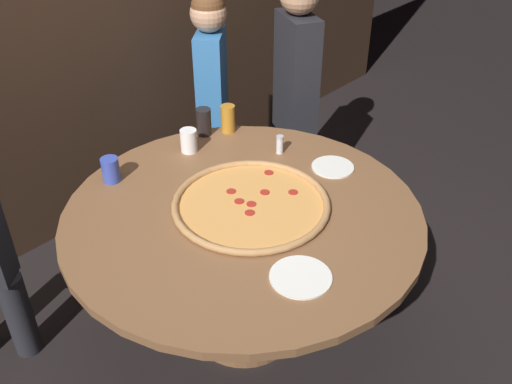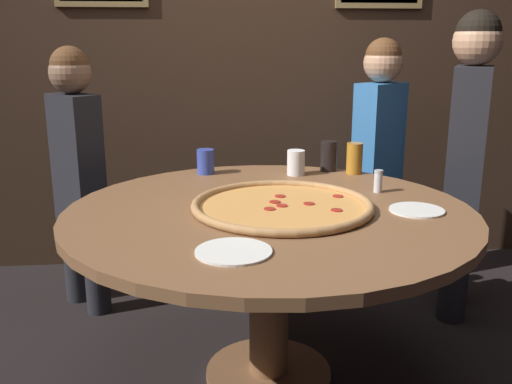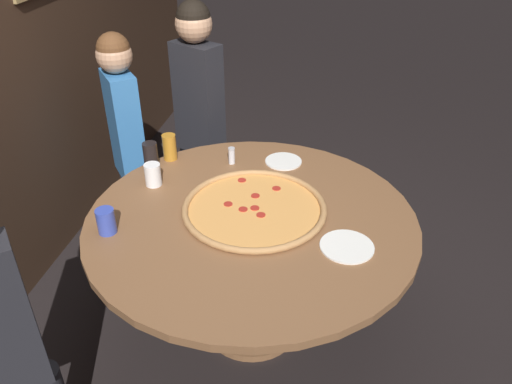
# 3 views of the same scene
# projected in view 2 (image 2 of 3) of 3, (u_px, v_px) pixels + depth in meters

# --- Properties ---
(ground_plane) EXTENTS (24.00, 24.00, 0.00)m
(ground_plane) POSITION_uv_depth(u_px,v_px,m) (268.00, 377.00, 2.39)
(ground_plane) COLOR black
(back_wall) EXTENTS (6.40, 0.08, 2.60)m
(back_wall) POSITION_uv_depth(u_px,v_px,m) (243.00, 51.00, 3.39)
(back_wall) COLOR #3D281C
(back_wall) RESTS_ON ground_plane
(dining_table) EXTENTS (1.58, 1.58, 0.74)m
(dining_table) POSITION_uv_depth(u_px,v_px,m) (269.00, 241.00, 2.23)
(dining_table) COLOR brown
(dining_table) RESTS_ON ground_plane
(giant_pizza) EXTENTS (0.70, 0.70, 0.03)m
(giant_pizza) POSITION_uv_depth(u_px,v_px,m) (282.00, 205.00, 2.20)
(giant_pizza) COLOR #E0994C
(giant_pizza) RESTS_ON dining_table
(drink_cup_far_left) EXTENTS (0.08, 0.08, 0.15)m
(drink_cup_far_left) POSITION_uv_depth(u_px,v_px,m) (354.00, 158.00, 2.76)
(drink_cup_far_left) COLOR #BC7A23
(drink_cup_far_left) RESTS_ON dining_table
(drink_cup_far_right) EXTENTS (0.08, 0.08, 0.15)m
(drink_cup_far_right) POSITION_uv_depth(u_px,v_px,m) (329.00, 156.00, 2.82)
(drink_cup_far_right) COLOR black
(drink_cup_far_right) RESTS_ON dining_table
(drink_cup_beside_pizza) EXTENTS (0.08, 0.08, 0.12)m
(drink_cup_beside_pizza) POSITION_uv_depth(u_px,v_px,m) (206.00, 162.00, 2.76)
(drink_cup_beside_pizza) COLOR #384CB7
(drink_cup_beside_pizza) RESTS_ON dining_table
(drink_cup_near_left) EXTENTS (0.08, 0.08, 0.12)m
(drink_cup_near_left) POSITION_uv_depth(u_px,v_px,m) (296.00, 163.00, 2.74)
(drink_cup_near_left) COLOR white
(drink_cup_near_left) RESTS_ON dining_table
(white_plate_right_side) EXTENTS (0.21, 0.21, 0.01)m
(white_plate_right_side) POSITION_uv_depth(u_px,v_px,m) (417.00, 210.00, 2.17)
(white_plate_right_side) COLOR white
(white_plate_right_side) RESTS_ON dining_table
(white_plate_left_side) EXTENTS (0.24, 0.24, 0.01)m
(white_plate_left_side) POSITION_uv_depth(u_px,v_px,m) (234.00, 251.00, 1.75)
(white_plate_left_side) COLOR white
(white_plate_left_side) RESTS_ON dining_table
(condiment_shaker) EXTENTS (0.04, 0.04, 0.10)m
(condiment_shaker) POSITION_uv_depth(u_px,v_px,m) (378.00, 181.00, 2.43)
(condiment_shaker) COLOR silver
(condiment_shaker) RESTS_ON dining_table
(diner_far_right) EXTENTS (0.30, 0.40, 1.51)m
(diner_far_right) POSITION_uv_depth(u_px,v_px,m) (467.00, 149.00, 2.78)
(diner_far_right) COLOR #232328
(diner_far_right) RESTS_ON ground_plane
(diner_side_right) EXTENTS (0.31, 0.33, 1.35)m
(diner_side_right) POSITION_uv_depth(u_px,v_px,m) (78.00, 165.00, 2.85)
(diner_side_right) COLOR #232328
(diner_side_right) RESTS_ON ground_plane
(diner_centre_back) EXTENTS (0.35, 0.31, 1.38)m
(diner_centre_back) POSITION_uv_depth(u_px,v_px,m) (378.00, 150.00, 3.14)
(diner_centre_back) COLOR #232328
(diner_centre_back) RESTS_ON ground_plane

